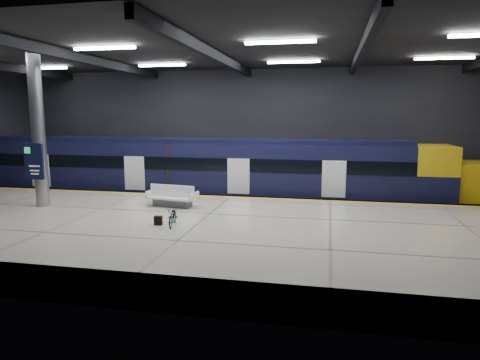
# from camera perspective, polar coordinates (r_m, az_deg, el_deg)

# --- Properties ---
(ground) EXTENTS (30.00, 30.00, 0.00)m
(ground) POSITION_cam_1_polar(r_m,az_deg,el_deg) (19.45, -3.17, -7.00)
(ground) COLOR black
(ground) RESTS_ON ground
(room_shell) EXTENTS (30.10, 16.10, 8.05)m
(room_shell) POSITION_cam_1_polar(r_m,az_deg,el_deg) (18.74, -3.32, 10.09)
(room_shell) COLOR black
(room_shell) RESTS_ON ground
(platform) EXTENTS (30.00, 11.00, 1.10)m
(platform) POSITION_cam_1_polar(r_m,az_deg,el_deg) (16.99, -5.37, -7.42)
(platform) COLOR beige
(platform) RESTS_ON ground
(safety_strip) EXTENTS (30.00, 0.40, 0.01)m
(safety_strip) POSITION_cam_1_polar(r_m,az_deg,el_deg) (21.80, -1.34, -2.30)
(safety_strip) COLOR gold
(safety_strip) RESTS_ON platform
(rails) EXTENTS (30.00, 1.52, 0.16)m
(rails) POSITION_cam_1_polar(r_m,az_deg,el_deg) (24.63, 0.12, -3.45)
(rails) COLOR gray
(rails) RESTS_ON ground
(train) EXTENTS (29.40, 2.84, 3.79)m
(train) POSITION_cam_1_polar(r_m,az_deg,el_deg) (24.52, -2.28, 1.18)
(train) COLOR black
(train) RESTS_ON ground
(bench) EXTENTS (2.37, 1.24, 1.00)m
(bench) POSITION_cam_1_polar(r_m,az_deg,el_deg) (19.78, -9.01, -2.51)
(bench) COLOR #595B60
(bench) RESTS_ON platform
(bicycle) EXTENTS (0.74, 1.46, 0.73)m
(bicycle) POSITION_cam_1_polar(r_m,az_deg,el_deg) (16.37, -8.92, -4.80)
(bicycle) COLOR #99999E
(bicycle) RESTS_ON platform
(pannier_bag) EXTENTS (0.31, 0.20, 0.35)m
(pannier_bag) POSITION_cam_1_polar(r_m,az_deg,el_deg) (16.63, -10.85, -5.31)
(pannier_bag) COLOR black
(pannier_bag) RESTS_ON platform
(info_column) EXTENTS (0.90, 0.78, 6.90)m
(info_column) POSITION_cam_1_polar(r_m,az_deg,el_deg) (21.38, -25.35, 5.73)
(info_column) COLOR #9EA0A5
(info_column) RESTS_ON platform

